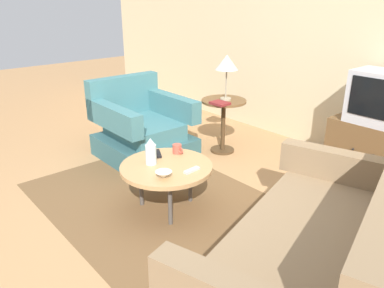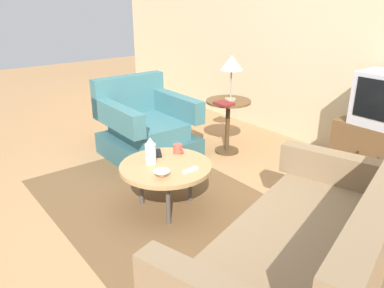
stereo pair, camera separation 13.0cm
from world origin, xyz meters
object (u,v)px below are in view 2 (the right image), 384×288
coffee_table (166,168)px  tv_remote_dark (158,153)px  tv_stand (379,152)px  mug (178,149)px  couch (308,259)px  vase (150,151)px  book (224,104)px  table_lamp (232,64)px  side_table (228,115)px  tv_remote_silver (190,170)px  bowl (162,174)px  armchair (146,130)px

coffee_table → tv_remote_dark: 0.24m
tv_stand → mug: size_ratio=6.77×
couch → tv_stand: size_ratio=2.33×
tv_remote_dark → vase: bearing=-23.2°
mug → vase: bearing=-83.6°
couch → book: couch is taller
vase → table_lamp: bearing=109.9°
couch → tv_remote_dark: bearing=73.1°
tv_stand → table_lamp: table_lamp is taller
tv_stand → side_table: bearing=-153.2°
book → mug: bearing=-70.0°
book → coffee_table: bearing=-68.0°
tv_remote_dark → tv_remote_silver: (0.45, 0.01, 0.00)m
coffee_table → tv_remote_silver: size_ratio=5.11×
table_lamp → tv_remote_silver: table_lamp is taller
table_lamp → tv_remote_silver: (0.83, -1.22, -0.61)m
couch → book: (-1.89, 1.06, 0.34)m
table_lamp → couch: bearing=-32.2°
bowl → tv_remote_dark: bowl is taller
couch → bowl: 1.23m
couch → coffee_table: couch is taller
side_table → tv_stand: bearing=26.8°
coffee_table → tv_remote_dark: size_ratio=4.48×
table_lamp → tv_remote_dark: size_ratio=2.91×
coffee_table → tv_stand: size_ratio=0.91×
couch → mug: 1.54m
armchair → tv_remote_silver: 1.42m
table_lamp → mug: 1.31m
couch → table_lamp: (-1.99, 1.25, 0.74)m
tv_remote_dark → book: size_ratio=0.86×
table_lamp → tv_remote_silver: size_ratio=3.32×
bowl → book: bearing=118.2°
couch → side_table: bearing=42.2°
mug → tv_remote_dark: bearing=-120.0°
bowl → armchair: bearing=153.2°
coffee_table → bowl: 0.25m
coffee_table → vase: size_ratio=3.37×
armchair → book: armchair is taller
table_lamp → tv_remote_dark: bearing=-72.9°
armchair → mug: bearing=75.2°
coffee_table → tv_stand: 2.17m
couch → vase: 1.51m
coffee_table → table_lamp: bearing=114.9°
bowl → couch: bearing=10.2°
coffee_table → table_lamp: 1.58m
tv_remote_silver → book: (-0.73, 1.03, 0.21)m
couch → tv_remote_silver: (-1.16, 0.03, 0.13)m
side_table → table_lamp: 0.58m
mug → tv_remote_silver: mug is taller
vase → book: 1.27m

